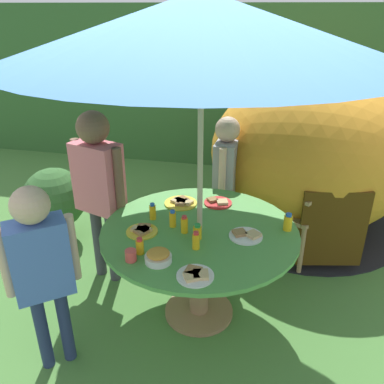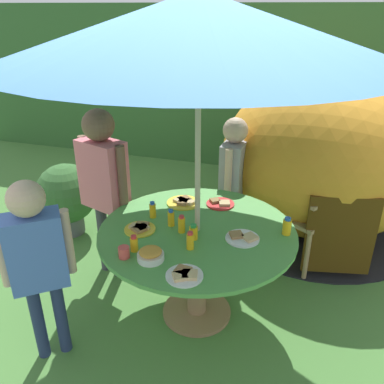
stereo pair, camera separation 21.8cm
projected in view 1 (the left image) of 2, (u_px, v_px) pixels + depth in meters
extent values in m
cube|color=#477A38|center=(199.00, 313.00, 3.02)|extent=(10.00, 10.00, 0.02)
cube|color=#33602D|center=(248.00, 87.00, 5.56)|extent=(9.00, 0.70, 2.15)
cylinder|color=#93704C|center=(199.00, 311.00, 3.01)|extent=(0.51, 0.51, 0.03)
cylinder|color=#93704C|center=(199.00, 274.00, 2.87)|extent=(0.14, 0.14, 0.70)
cylinder|color=#519E47|center=(200.00, 231.00, 2.71)|extent=(1.35, 1.35, 0.03)
cylinder|color=#B7AD8C|center=(200.00, 180.00, 2.55)|extent=(0.04, 0.04, 2.20)
cone|color=#3F72B2|center=(202.00, 26.00, 2.16)|extent=(2.29, 2.29, 0.36)
cylinder|color=tan|center=(257.00, 230.00, 3.69)|extent=(0.04, 0.04, 0.44)
cylinder|color=tan|center=(301.00, 251.00, 3.37)|extent=(0.04, 0.04, 0.44)
cylinder|color=tan|center=(281.00, 216.00, 3.93)|extent=(0.04, 0.04, 0.44)
cylinder|color=tan|center=(325.00, 235.00, 3.61)|extent=(0.04, 0.04, 0.44)
cube|color=tan|center=(293.00, 210.00, 3.55)|extent=(0.67, 0.65, 0.04)
cube|color=tan|center=(309.00, 175.00, 3.54)|extent=(0.45, 0.33, 0.53)
cube|color=tan|center=(273.00, 179.00, 3.61)|extent=(0.27, 0.37, 0.03)
cube|color=tan|center=(321.00, 196.00, 3.29)|extent=(0.27, 0.37, 0.03)
ellipsoid|color=orange|center=(310.00, 152.00, 3.99)|extent=(2.33, 2.27, 1.55)
cylinder|color=black|center=(301.00, 219.00, 4.31)|extent=(2.39, 2.39, 0.01)
cube|color=#4B310D|center=(333.00, 230.00, 3.30)|extent=(0.55, 0.14, 0.70)
cylinder|color=#595960|center=(60.00, 229.00, 3.96)|extent=(0.27, 0.27, 0.19)
sphere|color=#33602D|center=(55.00, 198.00, 3.81)|extent=(0.59, 0.59, 0.59)
cylinder|color=#3F3F47|center=(225.00, 216.00, 3.81)|extent=(0.08, 0.08, 0.57)
cylinder|color=#3F3F47|center=(223.00, 223.00, 3.68)|extent=(0.08, 0.08, 0.57)
cube|color=#99999E|center=(226.00, 167.00, 3.52)|extent=(0.20, 0.34, 0.48)
cylinder|color=#D8B293|center=(230.00, 158.00, 3.67)|extent=(0.06, 0.06, 0.43)
cylinder|color=#D8B293|center=(222.00, 173.00, 3.35)|extent=(0.06, 0.06, 0.43)
sphere|color=#D8B293|center=(228.00, 129.00, 3.37)|extent=(0.22, 0.22, 0.22)
cylinder|color=#3F3F47|center=(98.00, 241.00, 3.33)|extent=(0.09, 0.09, 0.65)
cylinder|color=#3F3F47|center=(113.00, 246.00, 3.26)|extent=(0.09, 0.09, 0.65)
cube|color=#EA727F|center=(98.00, 177.00, 3.04)|extent=(0.42, 0.31, 0.55)
cylinder|color=brown|center=(78.00, 169.00, 3.13)|extent=(0.07, 0.07, 0.49)
cylinder|color=brown|center=(119.00, 180.00, 2.93)|extent=(0.07, 0.07, 0.49)
sphere|color=brown|center=(93.00, 127.00, 2.87)|extent=(0.24, 0.24, 0.24)
cylinder|color=navy|center=(42.00, 331.00, 2.46)|extent=(0.08, 0.08, 0.56)
cylinder|color=navy|center=(65.00, 324.00, 2.52)|extent=(0.08, 0.08, 0.56)
cube|color=#4C72C6|center=(40.00, 259.00, 2.27)|extent=(0.37, 0.34, 0.48)
cylinder|color=#D8B293|center=(5.00, 264.00, 2.18)|extent=(0.06, 0.06, 0.43)
cylinder|color=#D8B293|center=(72.00, 247.00, 2.33)|extent=(0.06, 0.06, 0.43)
sphere|color=#D8B293|center=(30.00, 205.00, 2.12)|extent=(0.21, 0.21, 0.21)
cylinder|color=white|center=(158.00, 259.00, 2.36)|extent=(0.16, 0.16, 0.04)
ellipsoid|color=gold|center=(158.00, 254.00, 2.34)|extent=(0.14, 0.14, 0.04)
cylinder|color=white|center=(195.00, 276.00, 2.23)|extent=(0.21, 0.21, 0.01)
cube|color=tan|center=(201.00, 275.00, 2.22)|extent=(0.10, 0.10, 0.02)
cube|color=#9E7547|center=(193.00, 271.00, 2.25)|extent=(0.10, 0.10, 0.02)
cube|color=tan|center=(191.00, 276.00, 2.20)|extent=(0.11, 0.11, 0.02)
cylinder|color=yellow|center=(181.00, 203.00, 3.05)|extent=(0.25, 0.25, 0.01)
cube|color=tan|center=(187.00, 202.00, 3.03)|extent=(0.10, 0.10, 0.02)
cube|color=#9E7547|center=(182.00, 200.00, 3.07)|extent=(0.12, 0.12, 0.02)
cube|color=tan|center=(178.00, 201.00, 3.06)|extent=(0.11, 0.11, 0.02)
cube|color=#9E7547|center=(180.00, 203.00, 3.01)|extent=(0.07, 0.07, 0.02)
cylinder|color=yellow|center=(142.00, 231.00, 2.67)|extent=(0.21, 0.21, 0.01)
cube|color=tan|center=(145.00, 230.00, 2.66)|extent=(0.10, 0.10, 0.02)
cube|color=#9E7547|center=(144.00, 228.00, 2.68)|extent=(0.10, 0.10, 0.02)
cube|color=tan|center=(137.00, 229.00, 2.67)|extent=(0.07, 0.07, 0.02)
cube|color=#9E7547|center=(142.00, 231.00, 2.64)|extent=(0.11, 0.11, 0.02)
cylinder|color=red|center=(218.00, 203.00, 3.06)|extent=(0.21, 0.21, 0.01)
cube|color=tan|center=(222.00, 202.00, 3.03)|extent=(0.10, 0.10, 0.02)
cube|color=#9E7547|center=(212.00, 200.00, 3.07)|extent=(0.10, 0.10, 0.02)
cylinder|color=white|center=(246.00, 236.00, 2.62)|extent=(0.22, 0.22, 0.01)
cube|color=tan|center=(253.00, 234.00, 2.60)|extent=(0.12, 0.12, 0.02)
cube|color=#9E7547|center=(240.00, 233.00, 2.62)|extent=(0.11, 0.11, 0.02)
cylinder|color=yellow|center=(173.00, 220.00, 2.72)|extent=(0.05, 0.05, 0.11)
cylinder|color=blue|center=(172.00, 212.00, 2.69)|extent=(0.03, 0.03, 0.02)
cylinder|color=yellow|center=(140.00, 247.00, 2.43)|extent=(0.05, 0.05, 0.09)
cylinder|color=red|center=(139.00, 240.00, 2.40)|extent=(0.03, 0.03, 0.02)
cylinder|color=yellow|center=(196.00, 241.00, 2.47)|extent=(0.05, 0.05, 0.10)
cylinder|color=red|center=(196.00, 233.00, 2.45)|extent=(0.03, 0.03, 0.02)
cylinder|color=yellow|center=(184.00, 225.00, 2.65)|extent=(0.05, 0.05, 0.11)
cylinder|color=red|center=(184.00, 217.00, 2.62)|extent=(0.03, 0.03, 0.02)
cylinder|color=yellow|center=(197.00, 233.00, 2.58)|extent=(0.06, 0.06, 0.09)
cylinder|color=green|center=(197.00, 226.00, 2.56)|extent=(0.04, 0.04, 0.02)
cylinder|color=yellow|center=(288.00, 223.00, 2.68)|extent=(0.06, 0.06, 0.11)
cylinder|color=blue|center=(289.00, 215.00, 2.65)|extent=(0.04, 0.04, 0.02)
cylinder|color=yellow|center=(153.00, 212.00, 2.82)|extent=(0.05, 0.05, 0.11)
cylinder|color=blue|center=(152.00, 205.00, 2.79)|extent=(0.03, 0.03, 0.02)
cylinder|color=#E04C47|center=(131.00, 255.00, 2.36)|extent=(0.07, 0.07, 0.07)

